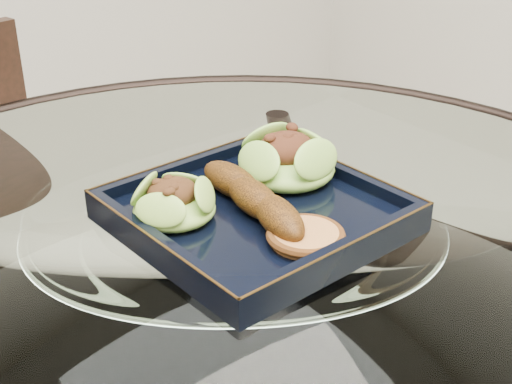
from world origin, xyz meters
TOP-DOWN VIEW (x-y plane):
  - dining_table at (-0.00, -0.00)m, footprint 1.13×1.13m
  - navy_plate at (0.05, 0.02)m, footprint 0.29×0.29m
  - lettuce_wrap_left at (-0.04, 0.06)m, footprint 0.11×0.11m
  - lettuce_wrap_right at (0.12, 0.06)m, footprint 0.14×0.14m
  - roasted_plantain at (0.04, 0.02)m, footprint 0.06×0.19m
  - crumb_patty at (0.04, -0.06)m, footprint 0.09×0.09m

SIDE VIEW (x-z plane):
  - dining_table at x=0.00m, z-range 0.21..0.98m
  - navy_plate at x=0.05m, z-range 0.76..0.78m
  - crumb_patty at x=0.04m, z-range 0.78..0.80m
  - lettuce_wrap_left at x=-0.04m, z-range 0.78..0.81m
  - roasted_plantain at x=0.04m, z-range 0.78..0.82m
  - lettuce_wrap_right at x=0.12m, z-range 0.78..0.82m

